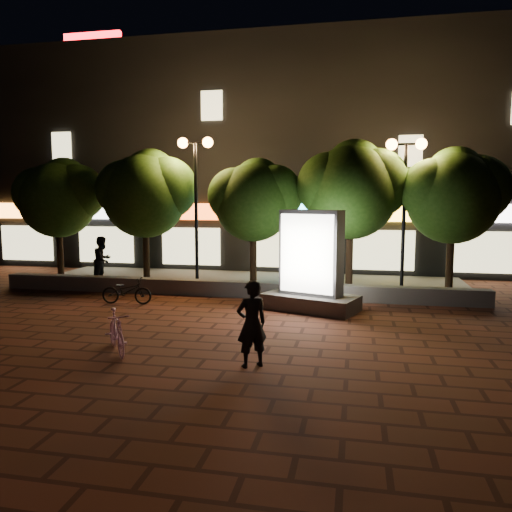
% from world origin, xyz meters
% --- Properties ---
extents(ground, '(80.00, 80.00, 0.00)m').
position_xyz_m(ground, '(0.00, 0.00, 0.00)').
color(ground, '#522619').
rests_on(ground, ground).
extents(retaining_wall, '(16.00, 0.45, 0.50)m').
position_xyz_m(retaining_wall, '(0.00, 4.00, 0.25)').
color(retaining_wall, '#5F5C58').
rests_on(retaining_wall, ground).
extents(sidewalk, '(16.00, 5.00, 0.08)m').
position_xyz_m(sidewalk, '(0.00, 6.50, 0.04)').
color(sidewalk, '#5F5C58').
rests_on(sidewalk, ground).
extents(building_block, '(28.00, 8.12, 11.30)m').
position_xyz_m(building_block, '(-0.01, 12.99, 5.00)').
color(building_block, black).
rests_on(building_block, ground).
extents(tree_far_left, '(3.36, 2.80, 4.63)m').
position_xyz_m(tree_far_left, '(-6.95, 5.46, 3.29)').
color(tree_far_left, black).
rests_on(tree_far_left, sidewalk).
extents(tree_left, '(3.60, 3.00, 4.89)m').
position_xyz_m(tree_left, '(-3.45, 5.46, 3.44)').
color(tree_left, black).
rests_on(tree_left, sidewalk).
extents(tree_mid, '(3.24, 2.70, 4.50)m').
position_xyz_m(tree_mid, '(0.55, 5.46, 3.22)').
color(tree_mid, black).
rests_on(tree_mid, sidewalk).
extents(tree_right, '(3.72, 3.10, 5.07)m').
position_xyz_m(tree_right, '(3.86, 5.46, 3.57)').
color(tree_right, black).
rests_on(tree_right, sidewalk).
extents(tree_far_right, '(3.48, 2.90, 4.76)m').
position_xyz_m(tree_far_right, '(7.05, 5.46, 3.37)').
color(tree_far_right, black).
rests_on(tree_far_right, sidewalk).
extents(street_lamp_left, '(1.26, 0.36, 5.18)m').
position_xyz_m(street_lamp_left, '(-1.50, 5.20, 4.03)').
color(street_lamp_left, black).
rests_on(street_lamp_left, sidewalk).
extents(street_lamp_right, '(1.26, 0.36, 4.98)m').
position_xyz_m(street_lamp_right, '(5.50, 5.20, 3.89)').
color(street_lamp_right, black).
rests_on(street_lamp_right, sidewalk).
extents(ad_kiosk, '(2.92, 2.13, 2.85)m').
position_xyz_m(ad_kiosk, '(2.77, 2.57, 1.15)').
color(ad_kiosk, '#5F5C58').
rests_on(ad_kiosk, ground).
extents(scooter_pink, '(1.24, 1.43, 0.89)m').
position_xyz_m(scooter_pink, '(-0.80, -2.19, 0.45)').
color(scooter_pink, '#D38DBC').
rests_on(scooter_pink, ground).
extents(rider, '(0.73, 0.67, 1.66)m').
position_xyz_m(rider, '(2.11, -2.47, 0.83)').
color(rider, black).
rests_on(rider, ground).
extents(scooter_parked, '(1.58, 0.68, 0.80)m').
position_xyz_m(scooter_parked, '(-2.74, 2.22, 0.40)').
color(scooter_parked, black).
rests_on(scooter_parked, ground).
extents(pedestrian, '(0.75, 0.91, 1.72)m').
position_xyz_m(pedestrian, '(-5.03, 5.01, 0.94)').
color(pedestrian, black).
rests_on(pedestrian, sidewalk).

